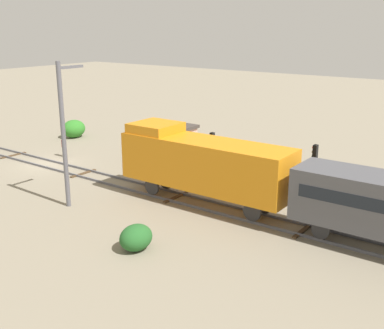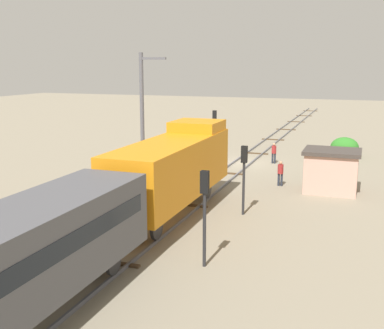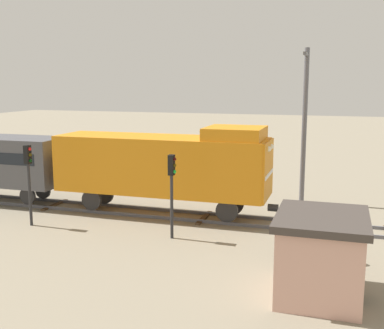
% 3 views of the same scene
% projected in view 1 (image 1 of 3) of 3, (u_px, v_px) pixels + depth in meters
% --- Properties ---
extents(ground_plane, '(158.53, 158.53, 0.00)m').
position_uv_depth(ground_plane, '(46.00, 164.00, 38.59)').
color(ground_plane, gray).
extents(railway_track, '(2.40, 105.68, 0.16)m').
position_uv_depth(railway_track, '(46.00, 163.00, 38.57)').
color(railway_track, '#595960').
rests_on(railway_track, ground).
extents(locomotive, '(2.90, 11.60, 4.60)m').
position_uv_depth(locomotive, '(202.00, 162.00, 29.15)').
color(locomotive, orange).
rests_on(locomotive, railway_track).
extents(traffic_signal_mid, '(0.32, 0.34, 3.79)m').
position_uv_depth(traffic_signal_mid, '(212.00, 149.00, 32.72)').
color(traffic_signal_mid, '#262628').
rests_on(traffic_signal_mid, ground).
extents(traffic_signal_far, '(0.32, 0.34, 3.96)m').
position_uv_depth(traffic_signal_far, '(314.00, 164.00, 28.75)').
color(traffic_signal_far, '#262628').
rests_on(traffic_signal_far, ground).
extents(worker_near_track, '(0.38, 0.38, 1.70)m').
position_uv_depth(worker_near_track, '(64.00, 145.00, 40.53)').
color(worker_near_track, '#262B38').
rests_on(worker_near_track, ground).
extents(worker_by_signal, '(0.38, 0.38, 1.70)m').
position_uv_depth(worker_by_signal, '(143.00, 154.00, 37.77)').
color(worker_by_signal, '#262B38').
rests_on(worker_by_signal, ground).
extents(catenary_mast, '(1.94, 0.28, 8.81)m').
position_uv_depth(catenary_mast, '(64.00, 132.00, 28.52)').
color(catenary_mast, '#595960').
rests_on(catenary_mast, ground).
extents(relay_hut, '(3.50, 2.90, 2.74)m').
position_uv_depth(relay_hut, '(173.00, 142.00, 39.98)').
color(relay_hut, '#D19E8C').
rests_on(relay_hut, ground).
extents(bush_mid, '(1.81, 1.48, 1.31)m').
position_uv_depth(bush_mid, '(136.00, 238.00, 23.80)').
color(bush_mid, '#245B26').
rests_on(bush_mid, ground).
extents(bush_far, '(2.41, 1.98, 1.76)m').
position_uv_depth(bush_far, '(74.00, 129.00, 47.52)').
color(bush_far, '#2F7926').
rests_on(bush_far, ground).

